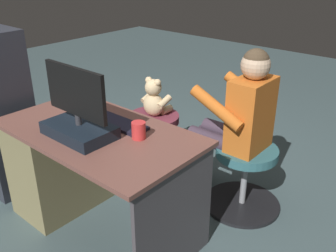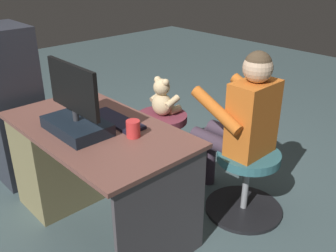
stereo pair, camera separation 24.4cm
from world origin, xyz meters
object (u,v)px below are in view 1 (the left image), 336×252
Objects in this scene: desk at (71,161)px; tv_remote at (68,118)px; monitor at (78,118)px; computer_mouse at (88,110)px; cup at (139,130)px; office_chair_teddy at (154,137)px; visitor_chair at (245,174)px; keyboard at (117,123)px; teddy_bear at (154,99)px; person at (237,116)px.

tv_remote is (-0.06, 0.02, 0.34)m from desk.
monitor is at bearing 173.71° from tv_remote.
cup is (-0.52, 0.05, 0.03)m from computer_mouse.
visitor_chair is (-0.86, 0.00, -0.01)m from office_chair_teddy.
cup reaches higher than keyboard.
keyboard reaches higher than desk.
teddy_bear is (0.55, -0.73, -0.16)m from cup.
desk is 13.08× the size of computer_mouse.
teddy_bear is (0.03, -0.68, -0.13)m from computer_mouse.
computer_mouse is at bearing -46.08° from monitor.
desk is 2.99× the size of keyboard.
monitor reaches higher than computer_mouse.
teddy_bear is at bearing -1.03° from person.
person reaches higher than office_chair_teddy.
cup is at bearing -153.82° from tv_remote.
cup reaches higher than desk.
teddy_bear reaches higher than computer_mouse.
tv_remote is at bearing 88.35° from computer_mouse.
desk is 2.33× the size of visitor_chair.
tv_remote is at bearing 28.69° from keyboard.
desk is 0.55m from monitor.
visitor_chair is at bearing -141.33° from computer_mouse.
tv_remote is (0.28, 0.16, -0.00)m from keyboard.
cup is at bearing -144.89° from monitor.
tv_remote is (0.52, 0.10, -0.04)m from cup.
computer_mouse is 0.30× the size of teddy_bear.
office_chair_teddy is at bearing -92.62° from desk.
cup is 0.18× the size of visitor_chair.
person is (-0.45, -0.66, -0.05)m from keyboard.
teddy_bear is (0.31, -0.67, -0.12)m from keyboard.
visitor_chair is (-0.83, -0.82, -0.46)m from tv_remote.
teddy_bear is 0.58× the size of visitor_chair.
teddy_bear is (-0.04, -0.81, 0.22)m from desk.
desk is 1.17m from person.
teddy_bear is at bearing -73.29° from tv_remote.
visitor_chair is 0.47× the size of person.
keyboard is at bearing 115.05° from office_chair_teddy.
keyboard is 1.33× the size of teddy_bear.
computer_mouse is 0.52m from cup.
office_chair_teddy is 0.45× the size of person.
person is at bearing -137.78° from computer_mouse.
keyboard is 0.37× the size of person.
keyboard is 4.38× the size of computer_mouse.
person reaches higher than computer_mouse.
monitor is 0.28m from tv_remote.
person is at bearing -135.09° from desk.
cup is at bearing 174.67° from computer_mouse.
tv_remote is (0.24, -0.09, -0.10)m from monitor.
teddy_bear is 0.27× the size of person.
teddy_bear reaches higher than keyboard.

